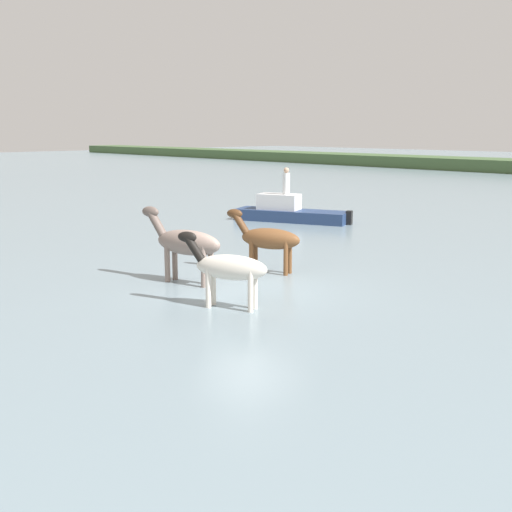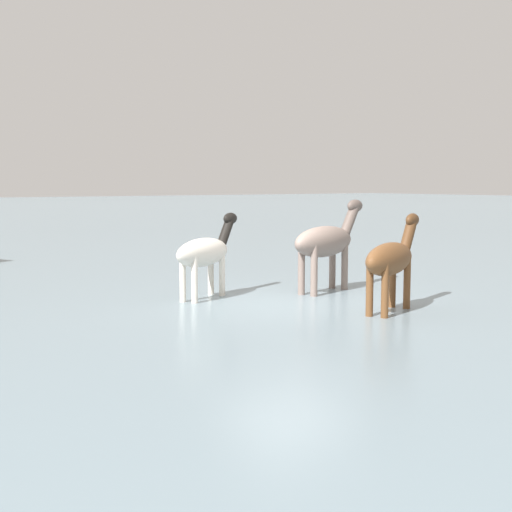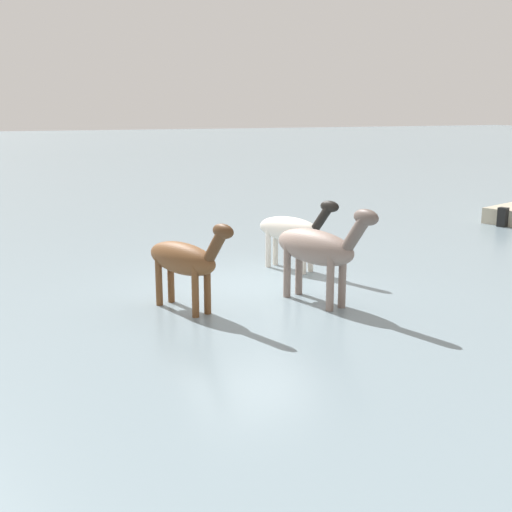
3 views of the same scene
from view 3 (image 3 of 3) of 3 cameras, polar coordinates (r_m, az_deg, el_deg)
The scene contains 4 objects.
ground_plane at distance 14.00m, azimuth -0.66°, elevation -2.67°, with size 209.43×209.43×0.00m, color gray.
horse_dark_mare at distance 12.22m, azimuth -6.20°, elevation -0.30°, with size 2.25×1.20×1.78m.
horse_mid_herd at distance 12.64m, azimuth 5.39°, elevation 0.69°, with size 2.56×1.11×1.99m.
horse_rear_stallion at distance 15.28m, azimuth 3.16°, elevation 2.27°, with size 2.14×1.30×1.73m.
Camera 3 is at (-12.45, 5.22, 3.72)m, focal length 46.09 mm.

